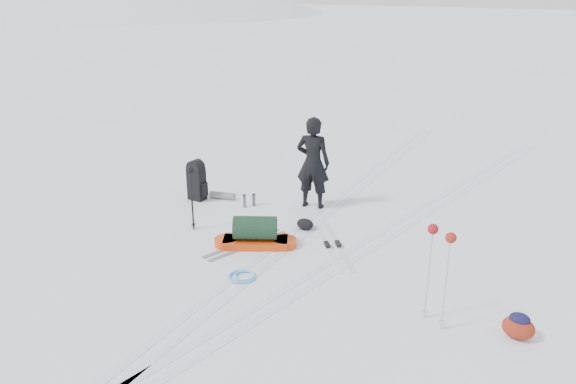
% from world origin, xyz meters
% --- Properties ---
extents(ground, '(200.00, 200.00, 0.00)m').
position_xyz_m(ground, '(0.00, 0.00, 0.00)').
color(ground, silver).
rests_on(ground, ground).
extents(ski_tracks, '(3.38, 17.97, 0.01)m').
position_xyz_m(ski_tracks, '(0.61, 0.88, 0.00)').
color(ski_tracks, silver).
rests_on(ski_tracks, ground).
extents(skier, '(0.76, 0.59, 1.85)m').
position_xyz_m(skier, '(-0.49, 1.83, 0.92)').
color(skier, black).
rests_on(skier, ground).
extents(pulk_sled, '(1.42, 1.07, 0.54)m').
position_xyz_m(pulk_sled, '(-0.40, -0.26, 0.21)').
color(pulk_sled, red).
rests_on(pulk_sled, ground).
extents(expedition_rucksack, '(0.87, 0.57, 0.86)m').
position_xyz_m(expedition_rucksack, '(-2.66, 0.93, 0.40)').
color(expedition_rucksack, black).
rests_on(expedition_rucksack, ground).
extents(ski_poles_black, '(0.15, 0.15, 1.21)m').
position_xyz_m(ski_poles_black, '(-1.77, -0.30, 0.99)').
color(ski_poles_black, black).
rests_on(ski_poles_black, ground).
extents(ski_poles_silver, '(0.41, 0.27, 1.38)m').
position_xyz_m(ski_poles_silver, '(2.95, -0.91, 1.16)').
color(ski_poles_silver, '#BBBCC2').
rests_on(ski_poles_silver, ground).
extents(touring_skis_grey, '(0.66, 1.67, 0.06)m').
position_xyz_m(touring_skis_grey, '(-0.57, -0.32, 0.01)').
color(touring_skis_grey, gray).
rests_on(touring_skis_grey, ground).
extents(touring_skis_white, '(1.50, 1.64, 0.07)m').
position_xyz_m(touring_skis_white, '(0.73, 0.43, 0.02)').
color(touring_skis_white, silver).
rests_on(touring_skis_white, ground).
extents(rope_coil, '(0.50, 0.50, 0.05)m').
position_xyz_m(rope_coil, '(0.08, -1.27, 0.03)').
color(rope_coil, '#5B9CDE').
rests_on(rope_coil, ground).
extents(small_daypack, '(0.42, 0.32, 0.35)m').
position_xyz_m(small_daypack, '(3.96, -0.64, 0.17)').
color(small_daypack, maroon).
rests_on(small_daypack, ground).
extents(thermos_pair, '(0.19, 0.26, 0.27)m').
position_xyz_m(thermos_pair, '(-1.57, 1.15, 0.13)').
color(thermos_pair, slate).
rests_on(thermos_pair, ground).
extents(stuff_sack, '(0.40, 0.36, 0.20)m').
position_xyz_m(stuff_sack, '(-0.04, 0.79, 0.10)').
color(stuff_sack, black).
rests_on(stuff_sack, ground).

